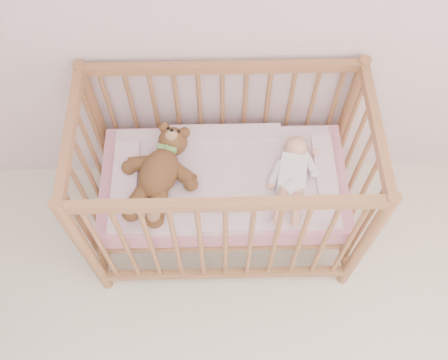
{
  "coord_description": "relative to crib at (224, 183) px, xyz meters",
  "views": [
    {
      "loc": [
        -0.11,
        0.38,
        2.69
      ],
      "look_at": [
        -0.08,
        1.55,
        0.62
      ],
      "focal_mm": 40.0,
      "sensor_mm": 36.0,
      "label": 1
    }
  ],
  "objects": [
    {
      "name": "mattress",
      "position": [
        0.0,
        0.0,
        -0.01
      ],
      "size": [
        1.22,
        0.62,
        0.13
      ],
      "primitive_type": "cube",
      "color": "pink",
      "rests_on": "crib"
    },
    {
      "name": "crib",
      "position": [
        0.0,
        0.0,
        0.0
      ],
      "size": [
        1.36,
        0.76,
        1.0
      ],
      "primitive_type": null,
      "color": "#A06D44",
      "rests_on": "floor"
    },
    {
      "name": "baby",
      "position": [
        0.33,
        -0.02,
        0.14
      ],
      "size": [
        0.34,
        0.54,
        0.12
      ],
      "primitive_type": null,
      "rotation": [
        0.0,
        0.0,
        -0.2
      ],
      "color": "white",
      "rests_on": "blanket"
    },
    {
      "name": "blanket",
      "position": [
        0.0,
        0.0,
        0.06
      ],
      "size": [
        1.1,
        0.58,
        0.06
      ],
      "primitive_type": null,
      "color": "pink",
      "rests_on": "mattress"
    },
    {
      "name": "teddy_bear",
      "position": [
        -0.31,
        -0.02,
        0.15
      ],
      "size": [
        0.56,
        0.66,
        0.16
      ],
      "primitive_type": null,
      "rotation": [
        0.0,
        0.0,
        -0.31
      ],
      "color": "brown",
      "rests_on": "blanket"
    }
  ]
}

